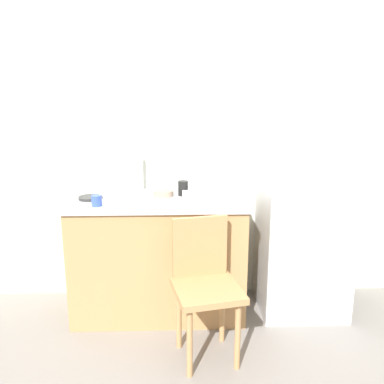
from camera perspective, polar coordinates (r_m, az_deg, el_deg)
The scene contains 12 objects.
ground_plane at distance 2.84m, azimuth -2.25°, elevation -22.28°, with size 8.00×8.00×0.00m, color gray.
back_wall at distance 3.33m, azimuth -2.33°, elevation 5.79°, with size 4.80×0.10×2.41m, color silver.
cabinet_base at distance 3.20m, azimuth -4.57°, elevation -8.99°, with size 1.26×0.60×0.87m, color tan.
countertop at distance 3.05m, azimuth -4.73°, elevation -1.09°, with size 1.30×0.64×0.04m, color #B7B7BC.
faucet at distance 3.27m, azimuth -6.93°, elevation 2.59°, with size 0.02×0.02×0.26m, color #B7B7BC.
refrigerator at distance 3.24m, azimuth 15.05°, elevation -3.88°, with size 0.63×0.58×1.42m, color silver.
chair at distance 2.67m, azimuth 1.77°, elevation -12.26°, with size 0.48×0.48×0.89m.
dish_tray at distance 2.95m, azimuth 1.40°, elevation -0.63°, with size 0.28×0.20×0.05m, color white.
terracotta_bowl at distance 3.07m, azimuth -3.97°, elevation -0.16°, with size 0.15×0.15×0.04m, color gray.
hotplate at distance 3.07m, azimuth -13.80°, elevation -0.77°, with size 0.17×0.17×0.02m, color #2D2D2D.
cup_blue at distance 2.87m, azimuth -13.00°, elevation -1.17°, with size 0.07×0.07×0.07m, color blue.
cup_black at distance 3.08m, azimuth -1.24°, elevation 0.53°, with size 0.08×0.08×0.11m, color black.
Camera 1 is at (0.03, -2.29, 1.67)m, focal length 38.73 mm.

